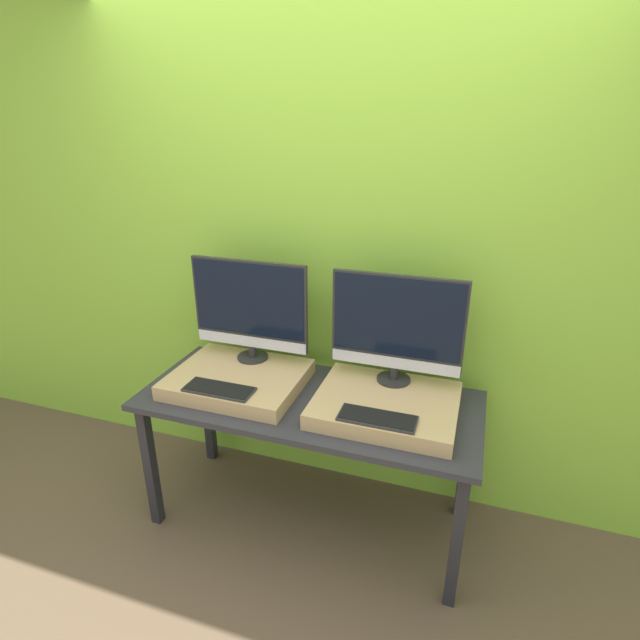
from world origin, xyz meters
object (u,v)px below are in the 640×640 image
object	(u,v)px
keyboard_left	(219,389)
keyboard_right	(377,418)
monitor_left	(250,307)
monitor_right	(397,326)

from	to	relation	value
keyboard_left	keyboard_right	world-z (taller)	same
keyboard_left	keyboard_right	xyz separation A→B (m)	(0.74, 0.00, 0.00)
monitor_left	keyboard_left	size ratio (longest dim) A/B	1.88
monitor_right	monitor_left	bearing A→B (deg)	180.00
monitor_left	keyboard_right	bearing A→B (deg)	-25.32
monitor_left	monitor_right	bearing A→B (deg)	0.00
keyboard_left	monitor_right	xyz separation A→B (m)	(0.74, 0.35, 0.28)
monitor_right	keyboard_right	size ratio (longest dim) A/B	1.88
keyboard_left	monitor_right	distance (m)	0.87
monitor_left	monitor_right	world-z (taller)	same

